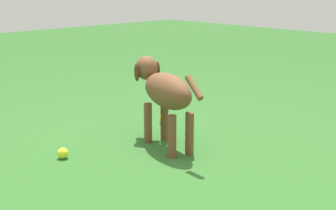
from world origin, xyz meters
TOP-DOWN VIEW (x-y plane):
  - ground at (0.00, 0.00)m, footprint 14.00×14.00m
  - dog at (0.17, 0.04)m, footprint 0.32×0.78m
  - tennis_ball_0 at (0.51, 0.41)m, footprint 0.07×0.07m
  - tennis_ball_1 at (-0.42, 0.30)m, footprint 0.07×0.07m

SIDE VIEW (x-z plane):
  - ground at x=0.00m, z-range 0.00..0.00m
  - tennis_ball_0 at x=0.51m, z-range 0.00..0.07m
  - tennis_ball_1 at x=-0.42m, z-range 0.00..0.07m
  - dog at x=0.17m, z-range 0.09..0.63m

